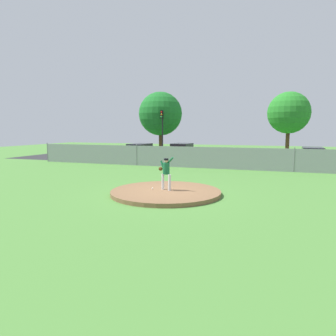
% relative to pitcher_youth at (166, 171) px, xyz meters
% --- Properties ---
extents(ground_plane, '(80.00, 80.00, 0.00)m').
position_rel_pitcher_youth_xyz_m(ground_plane, '(0.02, 5.92, -1.12)').
color(ground_plane, '#4C8438').
extents(asphalt_strip, '(44.00, 7.00, 0.01)m').
position_rel_pitcher_youth_xyz_m(asphalt_strip, '(0.02, 14.42, -1.12)').
color(asphalt_strip, '#2B2B2D').
rests_on(asphalt_strip, ground_plane).
extents(pitchers_mound, '(5.20, 5.20, 0.19)m').
position_rel_pitcher_youth_xyz_m(pitchers_mound, '(0.02, -0.08, -1.03)').
color(pitchers_mound, brown).
rests_on(pitchers_mound, ground_plane).
extents(pitcher_youth, '(0.81, 0.32, 1.60)m').
position_rel_pitcher_youth_xyz_m(pitcher_youth, '(0.00, 0.00, 0.00)').
color(pitcher_youth, silver).
rests_on(pitcher_youth, pitchers_mound).
extents(baseball, '(0.07, 0.07, 0.07)m').
position_rel_pitcher_youth_xyz_m(baseball, '(-0.68, -0.03, -0.90)').
color(baseball, white).
rests_on(baseball, pitchers_mound).
extents(chainlink_fence, '(30.95, 0.07, 1.78)m').
position_rel_pitcher_youth_xyz_m(chainlink_fence, '(0.02, 9.92, -0.28)').
color(chainlink_fence, gray).
rests_on(chainlink_fence, ground_plane).
extents(parked_car_white, '(2.07, 4.84, 1.64)m').
position_rel_pitcher_youth_xyz_m(parked_car_white, '(-7.68, 13.93, -0.33)').
color(parked_car_white, silver).
rests_on(parked_car_white, ground_plane).
extents(parked_car_teal, '(1.91, 4.57, 1.57)m').
position_rel_pitcher_youth_xyz_m(parked_car_teal, '(7.85, 14.09, -0.36)').
color(parked_car_teal, '#146066').
rests_on(parked_car_teal, ground_plane).
extents(parked_car_red, '(1.98, 4.28, 1.70)m').
position_rel_pitcher_youth_xyz_m(parked_car_red, '(-3.57, 14.70, -0.32)').
color(parked_car_red, '#A81919').
rests_on(parked_car_red, ground_plane).
extents(traffic_cone_orange, '(0.40, 0.40, 0.55)m').
position_rel_pitcher_youth_xyz_m(traffic_cone_orange, '(-5.43, 12.55, -0.86)').
color(traffic_cone_orange, orange).
rests_on(traffic_cone_orange, asphalt_strip).
extents(traffic_light_near, '(0.28, 0.46, 5.11)m').
position_rel_pitcher_youth_xyz_m(traffic_light_near, '(-6.96, 18.38, 2.35)').
color(traffic_light_near, black).
rests_on(traffic_light_near, ground_plane).
extents(tree_broad_right, '(5.19, 5.19, 7.48)m').
position_rel_pitcher_youth_xyz_m(tree_broad_right, '(-8.19, 21.11, 3.75)').
color(tree_broad_right, '#4C331E').
rests_on(tree_broad_right, ground_plane).
extents(tree_broad_left, '(4.58, 4.58, 7.15)m').
position_rel_pitcher_youth_xyz_m(tree_broad_left, '(6.24, 22.97, 3.72)').
color(tree_broad_left, '#4C331E').
rests_on(tree_broad_left, ground_plane).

